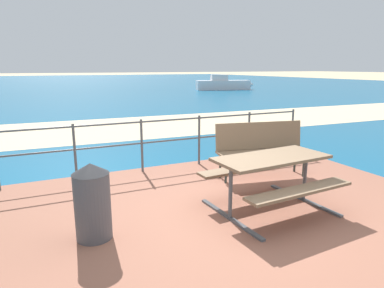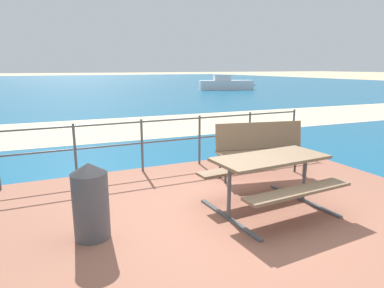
% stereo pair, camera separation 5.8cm
% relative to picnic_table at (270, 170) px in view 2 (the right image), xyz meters
% --- Properties ---
extents(ground_plane, '(240.00, 240.00, 0.00)m').
position_rel_picnic_table_xyz_m(ground_plane, '(-0.49, 0.02, -0.63)').
color(ground_plane, tan).
extents(patio_paving, '(6.40, 5.20, 0.06)m').
position_rel_picnic_table_xyz_m(patio_paving, '(-0.49, 0.02, -0.60)').
color(patio_paving, '#935B47').
rests_on(patio_paving, ground).
extents(sea_water, '(90.00, 90.00, 0.01)m').
position_rel_picnic_table_xyz_m(sea_water, '(-0.49, 40.02, -0.63)').
color(sea_water, '#145B84').
rests_on(sea_water, ground).
extents(beach_strip, '(54.13, 6.38, 0.01)m').
position_rel_picnic_table_xyz_m(beach_strip, '(-0.49, 7.53, -0.62)').
color(beach_strip, beige).
rests_on(beach_strip, ground).
extents(picnic_table, '(1.63, 1.43, 0.75)m').
position_rel_picnic_table_xyz_m(picnic_table, '(0.00, 0.00, 0.00)').
color(picnic_table, '#7A6047').
rests_on(picnic_table, patio_paving).
extents(park_bench, '(1.67, 0.73, 0.96)m').
position_rel_picnic_table_xyz_m(park_bench, '(0.77, 1.27, 0.01)').
color(park_bench, '#7A6047').
rests_on(park_bench, patio_paving).
extents(railing_fence, '(5.94, 0.04, 0.99)m').
position_rel_picnic_table_xyz_m(railing_fence, '(-0.49, 2.41, 0.05)').
color(railing_fence, '#4C5156').
rests_on(railing_fence, patio_paving).
extents(trash_bin, '(0.41, 0.41, 0.89)m').
position_rel_picnic_table_xyz_m(trash_bin, '(-2.31, 0.20, -0.12)').
color(trash_bin, '#4C4C51').
rests_on(trash_bin, patio_paving).
extents(boat_near, '(5.29, 2.30, 1.32)m').
position_rel_picnic_table_xyz_m(boat_near, '(12.52, 22.76, -0.15)').
color(boat_near, silver).
rests_on(boat_near, sea_water).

